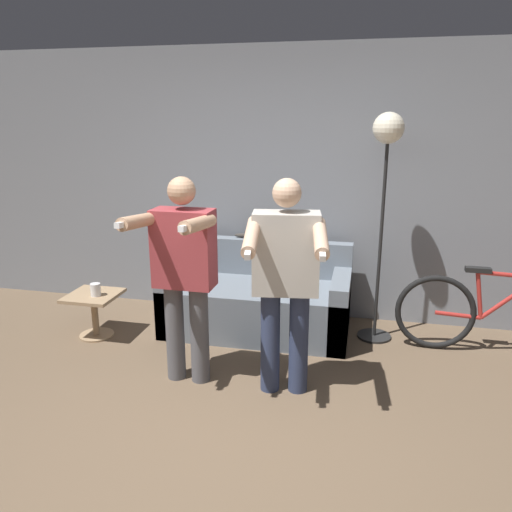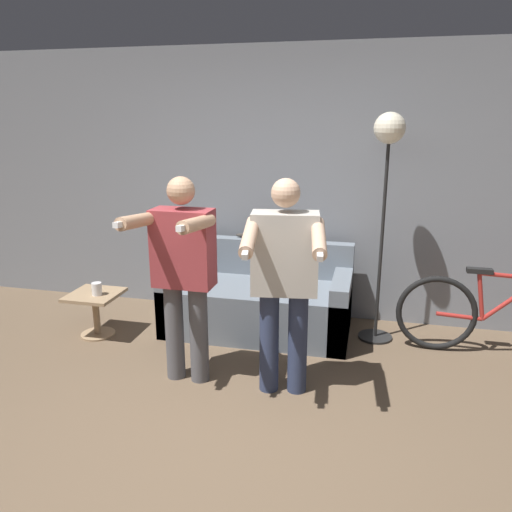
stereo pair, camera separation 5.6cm
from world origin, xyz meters
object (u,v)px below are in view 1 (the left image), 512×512
object	(u,v)px
couch	(258,302)
person_left	(184,268)
bicycle	(496,315)
side_table	(94,306)
floor_lamp	(386,158)
cup	(96,290)
cat	(264,232)
person_right	(286,275)

from	to	relation	value
couch	person_left	size ratio (longest dim) A/B	1.09
couch	bicycle	xyz separation A→B (m)	(2.06, -0.06, 0.07)
person_left	side_table	distance (m)	1.38
floor_lamp	cup	bearing A→B (deg)	-167.14
couch	person_left	world-z (taller)	person_left
couch	person_left	xyz separation A→B (m)	(-0.32, -1.04, 0.62)
couch	side_table	distance (m)	1.49
bicycle	side_table	bearing A→B (deg)	-173.31
person_left	cat	xyz separation A→B (m)	(0.31, 1.35, -0.02)
side_table	cup	world-z (taller)	cup
person_right	side_table	size ratio (longest dim) A/B	3.55
floor_lamp	cup	distance (m)	2.77
person_left	cup	size ratio (longest dim) A/B	13.72
person_left	floor_lamp	distance (m)	1.92
couch	cat	distance (m)	0.67
person_left	person_right	distance (m)	0.75
person_left	bicycle	xyz separation A→B (m)	(2.38, 0.98, -0.55)
couch	person_right	xyz separation A→B (m)	(0.42, -1.03, 0.62)
person_right	bicycle	size ratio (longest dim) A/B	0.96
side_table	bicycle	world-z (taller)	bicycle
person_right	floor_lamp	world-z (taller)	floor_lamp
side_table	cup	distance (m)	0.18
bicycle	person_left	bearing A→B (deg)	-157.70
couch	person_left	bearing A→B (deg)	-107.30
person_left	person_right	size ratio (longest dim) A/B	0.99
couch	cat	world-z (taller)	cat
cat	floor_lamp	size ratio (longest dim) A/B	0.24
person_left	side_table	bearing A→B (deg)	153.38
person_right	floor_lamp	xyz separation A→B (m)	(0.66, 1.10, 0.72)
person_left	floor_lamp	bearing A→B (deg)	38.72
cat	cup	world-z (taller)	cat
cup	person_right	bearing A→B (deg)	-16.60
floor_lamp	bicycle	xyz separation A→B (m)	(0.97, -0.12, -1.27)
floor_lamp	side_table	distance (m)	2.88
person_left	couch	bearing A→B (deg)	73.46
side_table	cup	size ratio (longest dim) A/B	3.89
side_table	cat	bearing A→B (deg)	28.86
person_right	floor_lamp	distance (m)	1.47
cat	side_table	world-z (taller)	cat
cat	floor_lamp	distance (m)	1.34
person_left	floor_lamp	size ratio (longest dim) A/B	0.78
cat	side_table	size ratio (longest dim) A/B	1.09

